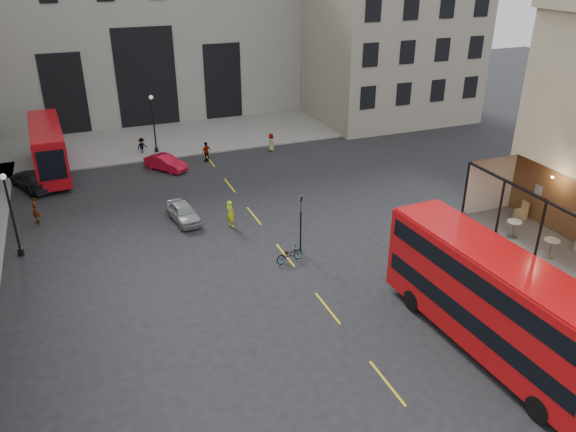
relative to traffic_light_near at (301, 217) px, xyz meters
name	(u,v)px	position (x,y,z in m)	size (l,w,h in m)	color
ground	(426,371)	(1.00, -12.00, -2.42)	(140.00, 140.00, 0.00)	black
host_frontage	(549,298)	(7.50, -12.00, -0.17)	(3.00, 11.00, 4.50)	tan
cafe_floor	(560,255)	(7.50, -12.00, 2.12)	(3.00, 10.00, 0.10)	slate
gateway	(134,27)	(-4.00, 35.99, 6.96)	(35.00, 10.60, 18.00)	gray
building_right	(380,15)	(21.00, 27.97, 7.97)	(16.60, 18.60, 20.00)	gray
pavement_far	(150,140)	(-5.00, 26.00, -2.36)	(40.00, 12.00, 0.12)	slate
traffic_light_near	(301,217)	(0.00, 0.00, 0.00)	(0.16, 0.20, 3.80)	black
traffic_light_far	(47,161)	(-14.00, 16.00, 0.00)	(0.16, 0.20, 3.80)	black
street_lamp_a	(13,220)	(-16.00, 6.00, -0.03)	(0.36, 0.36, 5.33)	black
street_lamp_b	(154,128)	(-5.00, 22.00, -0.03)	(0.36, 0.36, 5.33)	black
bus_near	(494,298)	(4.50, -11.63, 0.36)	(3.45, 12.53, 4.95)	#BB0D0F
bus_far	(48,146)	(-13.92, 20.09, -0.09)	(2.79, 10.50, 4.16)	#A60B12
car_a	(183,212)	(-5.72, 7.05, -1.78)	(1.52, 3.78, 1.29)	gray
car_b	(166,163)	(-5.01, 17.32, -1.79)	(1.35, 3.87, 1.28)	#AD0A22
car_c	(33,179)	(-15.34, 17.16, -1.69)	(2.07, 5.09, 1.48)	black
bicycle	(290,254)	(-1.02, -0.75, -1.95)	(0.64, 1.83, 0.96)	gray
cyclist	(230,214)	(-2.95, 5.11, -1.50)	(0.68, 0.44, 1.85)	#D7F519
pedestrian_a	(43,160)	(-14.57, 20.91, -1.47)	(0.93, 0.72, 1.91)	gray
pedestrian_b	(142,146)	(-6.24, 22.13, -1.66)	(0.99, 0.57, 1.53)	gray
pedestrian_c	(206,152)	(-1.26, 18.17, -1.55)	(1.03, 0.43, 1.75)	gray
pedestrian_d	(271,142)	(4.94, 18.65, -1.59)	(0.82, 0.53, 1.68)	gray
pedestrian_e	(35,211)	(-15.09, 10.37, -1.49)	(0.68, 0.45, 1.88)	gray
cafe_table_mid	(551,245)	(6.89, -11.95, 2.73)	(0.67, 0.67, 0.83)	beige
cafe_table_far	(514,227)	(6.67, -9.87, 2.72)	(0.66, 0.66, 0.83)	white
cafe_chair_d	(521,214)	(8.42, -8.48, 2.46)	(0.48, 0.48, 0.95)	tan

